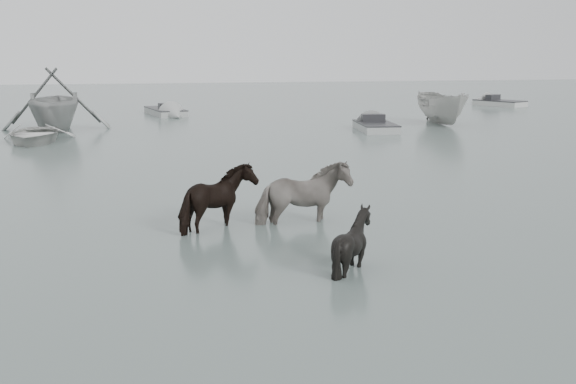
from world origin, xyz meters
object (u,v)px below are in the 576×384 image
(pony_dark, at_px, (220,194))
(rowboat_lead, at_px, (34,132))
(pony_pinto, at_px, (303,185))
(pony_black, at_px, (353,231))

(pony_dark, height_order, rowboat_lead, pony_dark)
(pony_dark, bearing_deg, pony_pinto, -58.51)
(pony_dark, bearing_deg, pony_black, -122.76)
(pony_pinto, distance_m, rowboat_lead, 18.32)
(pony_dark, bearing_deg, rowboat_lead, 46.07)
(pony_pinto, xyz_separation_m, pony_black, (0.14, -3.53, -0.20))
(pony_pinto, xyz_separation_m, pony_dark, (-1.91, -0.19, -0.09))
(pony_black, relative_size, rowboat_lead, 0.33)
(pony_dark, relative_size, rowboat_lead, 0.38)
(pony_pinto, height_order, pony_black, pony_pinto)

